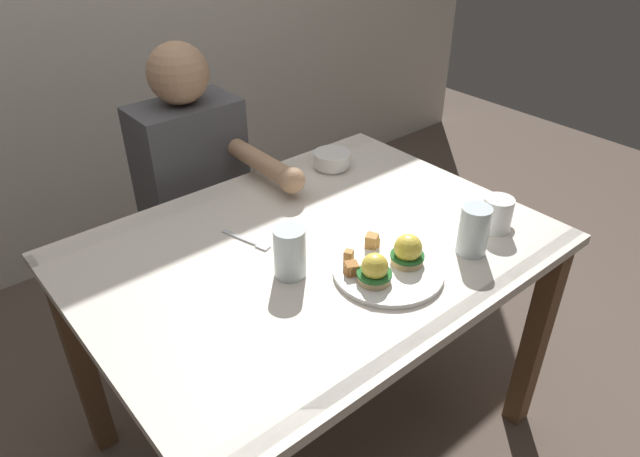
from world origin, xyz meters
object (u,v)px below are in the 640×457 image
Objects in this scene: coffee_mug at (498,213)px; diner_person at (199,190)px; water_glass_far at (473,233)px; water_glass_near at (290,255)px; fruit_bowl at (332,160)px; eggs_benedict_plate at (389,265)px; dining_table at (313,276)px; fork at (248,241)px.

coffee_mug is 0.10× the size of diner_person.
water_glass_near is at bearing 151.48° from water_glass_far.
fruit_bowl is 0.11× the size of diner_person.
eggs_benedict_plate is 0.59m from fruit_bowl.
water_glass_far reaches higher than eggs_benedict_plate.
diner_person is at bearing 138.55° from fruit_bowl.
water_glass_far is at bearing -28.52° from water_glass_near.
dining_table is 0.60m from diner_person.
fruit_bowl is at bearing 42.63° from dining_table.
diner_person is at bearing 76.35° from fork.
dining_table is at bearing 105.44° from eggs_benedict_plate.
fruit_bowl is 0.78× the size of fork.
dining_table is 0.44m from water_glass_far.
fork is at bearing 135.49° from dining_table.
diner_person reaches higher than dining_table.
coffee_mug is 0.14m from water_glass_far.
fork is at bearing 145.22° from coffee_mug.
diner_person is (0.12, 0.48, -0.09)m from fork.
fruit_bowl is at bearing 62.49° from eggs_benedict_plate.
fruit_bowl is at bearing 38.92° from water_glass_near.
water_glass_near is (-0.18, 0.15, 0.03)m from eggs_benedict_plate.
water_glass_near is at bearing -141.08° from fruit_bowl.
diner_person is at bearing 108.39° from water_glass_far.
fork is 1.19× the size of water_glass_near.
diner_person reaches higher than fork.
water_glass_far is (0.23, -0.07, 0.03)m from eggs_benedict_plate.
water_glass_near is at bearing -153.15° from dining_table.
water_glass_far is (-0.04, -0.59, 0.03)m from fruit_bowl.
eggs_benedict_plate is 1.76× the size of fork.
coffee_mug is (0.37, -0.05, 0.02)m from eggs_benedict_plate.
dining_table is 4.44× the size of eggs_benedict_plate.
dining_table is 0.20m from fork.
coffee_mug is at bearing -34.78° from fork.
fork is at bearing 89.76° from water_glass_near.
coffee_mug is at bearing -80.06° from fruit_bowl.
water_glass_near is at bearing 140.20° from eggs_benedict_plate.
dining_table is 0.47m from fruit_bowl.
water_glass_near is (-0.00, -0.18, 0.05)m from fork.
eggs_benedict_plate is 2.09× the size of water_glass_near.
eggs_benedict_plate is 0.24× the size of diner_person.
diner_person is (-0.44, 0.86, -0.14)m from coffee_mug.
diner_person reaches higher than eggs_benedict_plate.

